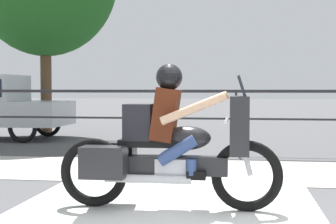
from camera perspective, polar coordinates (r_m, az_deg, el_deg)
sidewalk_band at (r=8.29m, az=7.35°, el=-6.55°), size 44.00×2.40×0.01m
fence_railing at (r=10.39m, az=7.55°, el=0.92°), size 36.00×0.05×1.30m
motorcycle at (r=5.64m, az=0.09°, el=-3.69°), size 2.47×0.76×1.60m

